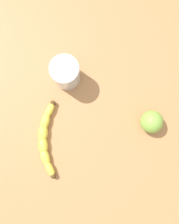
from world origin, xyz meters
The scene contains 4 objects.
wooden_tabletop centered at (0.00, 0.00, 1.50)cm, with size 120.00×120.00×3.00cm, color #B0794A.
banana centered at (6.54, -8.89, 4.53)cm, with size 23.13×10.71×3.05cm.
smoothie_glass centered at (-14.53, -9.35, 8.26)cm, with size 8.63×8.63×11.29cm.
green_apple_fruit centered at (-9.31, 20.38, 6.52)cm, with size 7.05×7.05×7.05cm, color #84B747.
Camera 1 is at (1.06, 3.75, 84.57)cm, focal length 40.81 mm.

